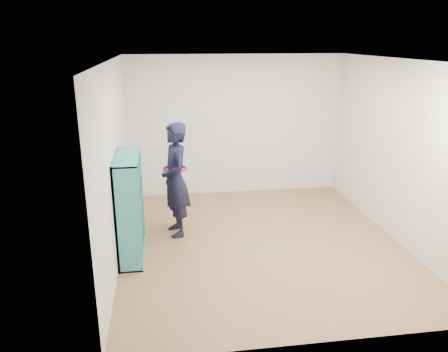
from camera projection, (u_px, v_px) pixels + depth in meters
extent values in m
plane|color=#987145|center=(260.00, 242.00, 6.42)|extent=(4.50, 4.50, 0.00)
plane|color=white|center=(266.00, 60.00, 5.63)|extent=(4.50, 4.50, 0.00)
cube|color=silver|center=(115.00, 163.00, 5.75)|extent=(0.02, 4.50, 2.60)
cube|color=silver|center=(398.00, 152.00, 6.30)|extent=(0.02, 4.50, 2.60)
cube|color=silver|center=(235.00, 126.00, 8.15)|extent=(4.00, 0.02, 2.60)
cube|color=silver|center=(320.00, 222.00, 3.90)|extent=(4.00, 0.02, 2.60)
cube|color=teal|center=(128.00, 222.00, 5.38)|extent=(0.31, 0.02, 1.41)
cube|color=teal|center=(132.00, 193.00, 6.36)|extent=(0.31, 0.02, 1.41)
cube|color=teal|center=(133.00, 253.00, 6.08)|extent=(0.31, 1.06, 0.02)
cube|color=teal|center=(127.00, 156.00, 5.66)|extent=(0.31, 1.06, 0.02)
cube|color=teal|center=(119.00, 207.00, 5.85)|extent=(0.02, 1.06, 1.41)
cube|color=teal|center=(129.00, 211.00, 5.71)|extent=(0.29, 0.02, 1.37)
cube|color=teal|center=(131.00, 202.00, 6.03)|extent=(0.29, 0.02, 1.37)
cube|color=teal|center=(132.00, 230.00, 5.97)|extent=(0.29, 1.02, 0.02)
cube|color=teal|center=(130.00, 206.00, 5.87)|extent=(0.29, 1.02, 0.02)
cube|color=teal|center=(128.00, 182.00, 5.77)|extent=(0.29, 1.02, 0.02)
cube|color=beige|center=(133.00, 262.00, 5.74)|extent=(0.19, 0.12, 0.05)
cube|color=black|center=(131.00, 234.00, 5.57)|extent=(0.16, 0.14, 0.22)
cube|color=maroon|center=(130.00, 208.00, 5.46)|extent=(0.16, 0.14, 0.25)
cube|color=silver|center=(128.00, 187.00, 5.43)|extent=(0.19, 0.12, 0.07)
cube|color=navy|center=(134.00, 245.00, 5.99)|extent=(0.16, 0.14, 0.25)
cube|color=brown|center=(133.00, 224.00, 5.90)|extent=(0.16, 0.14, 0.18)
cube|color=#BFB28C|center=(131.00, 204.00, 5.86)|extent=(0.19, 0.12, 0.05)
cube|color=#26594C|center=(130.00, 175.00, 5.69)|extent=(0.16, 0.14, 0.22)
cube|color=beige|center=(136.00, 236.00, 6.32)|extent=(0.16, 0.14, 0.19)
cube|color=black|center=(134.00, 217.00, 6.28)|extent=(0.19, 0.12, 0.07)
cube|color=maroon|center=(133.00, 190.00, 6.10)|extent=(0.16, 0.14, 0.24)
cube|color=silver|center=(131.00, 167.00, 6.00)|extent=(0.16, 0.14, 0.23)
imported|color=black|center=(175.00, 180.00, 6.46)|extent=(0.53, 0.70, 1.72)
torus|color=#930B5E|center=(175.00, 169.00, 6.41)|extent=(0.42, 0.42, 0.04)
cube|color=silver|center=(164.00, 172.00, 6.44)|extent=(0.03, 0.10, 0.14)
cube|color=black|center=(164.00, 172.00, 6.44)|extent=(0.03, 0.09, 0.13)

